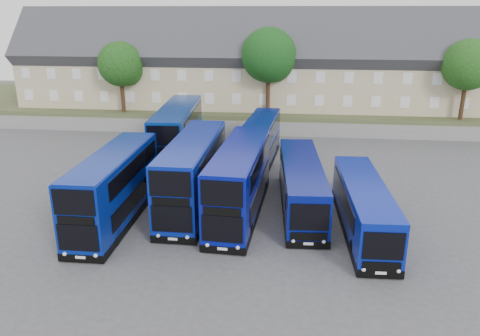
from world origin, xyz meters
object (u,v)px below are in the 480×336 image
Objects in this scene: dd_front_left at (114,189)px; tree_west at (122,66)px; tree_mid at (270,57)px; coach_east_a at (301,186)px; dd_front_mid at (193,174)px; tree_east at (469,67)px.

tree_west is at bearing 107.45° from dd_front_left.
tree_west is 0.83× the size of tree_mid.
dd_front_left is 25.16m from tree_west.
dd_front_left is 12.14m from coach_east_a.
coach_east_a is 22.01m from tree_mid.
tree_west is at bearing 120.67° from dd_front_mid.
tree_mid is (4.10, 21.13, 5.79)m from dd_front_mid.
tree_west reaches higher than coach_east_a.
coach_east_a is 27.01m from tree_east.
coach_east_a is at bearing 15.24° from dd_front_left.
tree_mid reaches higher than tree_east.
dd_front_left is 37.35m from tree_east.
tree_west is 36.00m from tree_east.
tree_west is (-7.47, 23.52, 4.90)m from dd_front_left.
tree_east reaches higher than tree_west.
coach_east_a is at bearing -81.36° from tree_mid.
dd_front_mid is 32.13m from tree_east.
tree_east is at bearing 39.34° from dd_front_left.
dd_front_mid is at bearing 32.99° from dd_front_left.
dd_front_left is at bearing -72.39° from tree_west.
dd_front_mid reaches higher than coach_east_a.
tree_mid reaches higher than tree_west.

